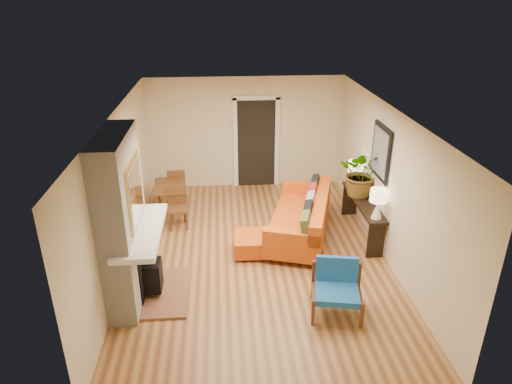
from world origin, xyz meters
TOP-DOWN VIEW (x-y plane):
  - room_shell at (0.60, 2.63)m, footprint 6.50×6.50m
  - fireplace at (-2.00, -1.00)m, footprint 1.09×1.68m
  - sofa at (0.95, 0.61)m, footprint 1.62×2.49m
  - ottoman at (-0.06, 0.09)m, footprint 0.71×0.71m
  - blue_chair at (1.05, -1.56)m, footprint 0.84×0.83m
  - dining_table at (-1.58, 1.74)m, footprint 0.76×1.58m
  - console_table at (2.07, 0.61)m, footprint 0.34×1.85m
  - lamp_near at (2.07, -0.12)m, footprint 0.30×0.30m
  - lamp_far at (2.07, 1.28)m, footprint 0.30×0.30m
  - houseplant at (2.06, 0.82)m, footprint 1.04×0.97m

SIDE VIEW (x-z plane):
  - ottoman at x=-0.06m, z-range 0.03..0.37m
  - sofa at x=0.95m, z-range -0.06..0.85m
  - blue_chair at x=1.05m, z-range 0.03..0.79m
  - dining_table at x=-1.58m, z-range 0.13..0.97m
  - console_table at x=2.07m, z-range 0.21..0.94m
  - lamp_near at x=2.07m, z-range 0.79..1.33m
  - lamp_far at x=2.07m, z-range 0.79..1.33m
  - houseplant at x=2.06m, z-range 0.73..1.66m
  - room_shell at x=0.60m, z-range -2.01..4.49m
  - fireplace at x=-2.00m, z-range -0.06..2.54m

